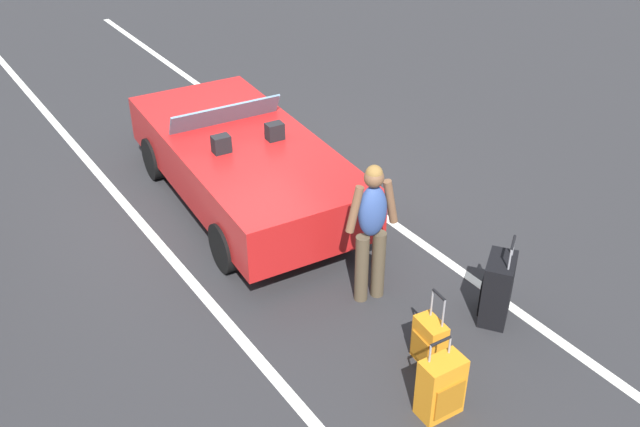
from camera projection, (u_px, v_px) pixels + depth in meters
The scene contains 8 objects.
ground_plane at pixel (246, 202), 9.79m from camera, with size 80.00×80.00×0.00m, color #28282B.
lot_line_near at pixel (326, 175), 10.41m from camera, with size 18.00×0.12×0.01m, color silver.
lot_line_mid at pixel (150, 233), 9.13m from camera, with size 18.00×0.12×0.01m, color silver.
convertible_car at pixel (237, 157), 9.63m from camera, with size 4.27×2.09×1.24m.
suitcase_large_black at pixel (497, 289), 7.57m from camera, with size 0.51×0.55×0.99m.
suitcase_medium_bright at pixel (441, 387), 6.46m from camera, with size 0.28×0.41×0.82m.
suitcase_small_carryon at pixel (429, 342), 7.05m from camera, with size 0.36×0.25×0.83m.
traveler_person at pixel (372, 226), 7.56m from camera, with size 0.28×0.61×1.65m.
Camera 1 is at (-7.50, 3.87, 5.06)m, focal length 40.53 mm.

